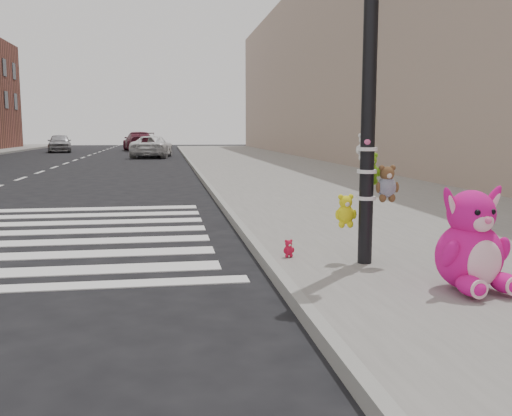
{
  "coord_description": "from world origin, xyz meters",
  "views": [
    {
      "loc": [
        0.37,
        -4.32,
        1.65
      ],
      "look_at": [
        1.4,
        2.17,
        0.75
      ],
      "focal_mm": 40.0,
      "sensor_mm": 36.0,
      "label": 1
    }
  ],
  "objects": [
    {
      "name": "ground",
      "position": [
        0.0,
        0.0,
        0.0
      ],
      "size": [
        120.0,
        120.0,
        0.0
      ],
      "primitive_type": "plane",
      "color": "black",
      "rests_on": "ground"
    },
    {
      "name": "sidewalk_near",
      "position": [
        5.0,
        10.0,
        0.07
      ],
      "size": [
        7.0,
        80.0,
        0.14
      ],
      "primitive_type": "cube",
      "color": "slate",
      "rests_on": "ground"
    },
    {
      "name": "curb_edge",
      "position": [
        1.55,
        10.0,
        0.07
      ],
      "size": [
        0.12,
        80.0,
        0.15
      ],
      "primitive_type": "cube",
      "color": "gray",
      "rests_on": "ground"
    },
    {
      "name": "bld_near",
      "position": [
        10.5,
        20.0,
        5.0
      ],
      "size": [
        5.0,
        60.0,
        10.0
      ],
      "primitive_type": "cube",
      "color": "gray",
      "rests_on": "ground"
    },
    {
      "name": "signal_pole",
      "position": [
        2.61,
        1.81,
        1.8
      ],
      "size": [
        0.69,
        0.49,
        4.0
      ],
      "color": "black",
      "rests_on": "sidewalk_near"
    },
    {
      "name": "pink_bunny",
      "position": [
        3.2,
        0.57,
        0.55
      ],
      "size": [
        0.72,
        0.8,
        1.02
      ],
      "rotation": [
        0.0,
        0.0,
        0.13
      ],
      "color": "#DE1288",
      "rests_on": "sidewalk_near"
    },
    {
      "name": "red_teddy",
      "position": [
        1.8,
        2.22,
        0.25
      ],
      "size": [
        0.17,
        0.13,
        0.22
      ],
      "primitive_type": null,
      "rotation": [
        0.0,
        0.0,
        0.22
      ],
      "color": "red",
      "rests_on": "sidewalk_near"
    },
    {
      "name": "car_white_near",
      "position": [
        -0.42,
        30.68,
        0.64
      ],
      "size": [
        2.58,
        4.81,
        1.28
      ],
      "primitive_type": "imported",
      "rotation": [
        0.0,
        0.0,
        3.04
      ],
      "color": "white",
      "rests_on": "ground"
    },
    {
      "name": "car_maroon_near",
      "position": [
        -1.7,
        42.01,
        0.75
      ],
      "size": [
        2.88,
        5.41,
        1.49
      ],
      "primitive_type": "imported",
      "rotation": [
        0.0,
        0.0,
        3.3
      ],
      "color": "maroon",
      "rests_on": "ground"
    },
    {
      "name": "car_silver_deep",
      "position": [
        -7.34,
        39.86,
        0.68
      ],
      "size": [
        2.18,
        4.21,
        1.37
      ],
      "primitive_type": "imported",
      "rotation": [
        0.0,
        0.0,
        0.15
      ],
      "color": "#A5A4A9",
      "rests_on": "ground"
    }
  ]
}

